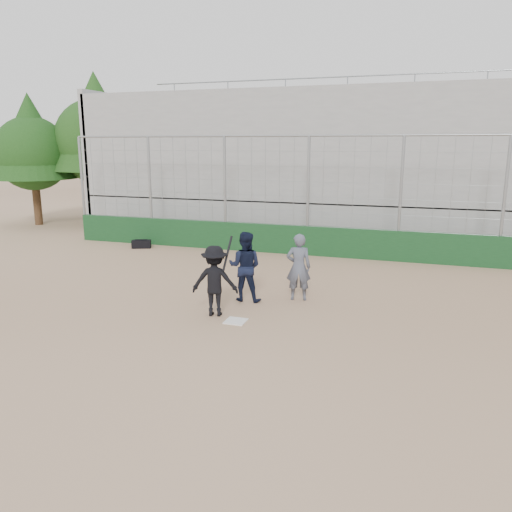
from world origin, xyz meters
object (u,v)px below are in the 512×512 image
(catcher_crouched, at_px, (245,278))
(umpire, at_px, (298,270))
(equipment_bag, at_px, (141,244))
(batter_at_plate, at_px, (215,281))

(catcher_crouched, height_order, umpire, umpire)
(catcher_crouched, bearing_deg, equipment_bag, 140.20)
(batter_at_plate, bearing_deg, umpire, 48.16)
(umpire, distance_m, equipment_bag, 8.15)
(umpire, bearing_deg, equipment_bag, -44.65)
(catcher_crouched, xyz_separation_m, equipment_bag, (-5.72, 4.76, -0.43))
(catcher_crouched, bearing_deg, umpire, 22.38)
(catcher_crouched, relative_size, umpire, 0.78)
(batter_at_plate, bearing_deg, catcher_crouched, 76.12)
(batter_at_plate, xyz_separation_m, umpire, (1.49, 1.67, -0.05))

